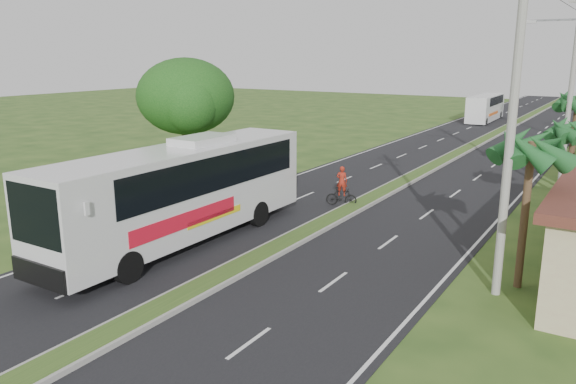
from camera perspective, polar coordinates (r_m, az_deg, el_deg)
The scene contains 13 objects.
ground at distance 21.51m, azimuth -3.74°, elevation -7.22°, with size 180.00×180.00×0.00m, color #28471A.
road_asphalt at distance 38.90m, azimuth 13.67°, elevation 2.00°, with size 14.00×160.00×0.02m, color black.
median_strip at distance 38.88m, azimuth 13.68°, elevation 2.14°, with size 1.20×160.00×0.18m.
lane_edge_left at distance 41.42m, azimuth 4.86°, elevation 3.04°, with size 0.12×160.00×0.01m, color silver.
lane_edge_right at distance 37.42m, azimuth 23.43°, elevation 0.77°, with size 0.12×160.00×0.01m, color silver.
palm_verge_a at distance 19.69m, azimuth 23.51°, elevation 3.99°, with size 2.40×2.40×5.45m.
palm_verge_b at distance 28.56m, azimuth 27.07°, elevation 5.57°, with size 2.40×2.40×5.05m.
shade_tree at distance 35.62m, azimuth -10.44°, elevation 9.27°, with size 6.30×6.00×7.54m.
utility_pole_a at distance 18.67m, azimuth 21.78°, elevation 6.57°, with size 1.60×0.28×11.00m.
utility_pole_b at distance 34.45m, azimuth 26.84°, elevation 9.94°, with size 3.20×0.28×12.00m.
coach_bus_main at distance 23.50m, azimuth -10.56°, elevation 0.50°, with size 2.92×13.48×4.35m.
coach_bus_far at distance 70.97m, azimuth 19.44°, elevation 8.20°, with size 2.49×10.43×3.03m.
motorcyclist at distance 29.30m, azimuth 5.47°, elevation 0.02°, with size 1.67×0.88×2.12m.
Camera 1 is at (11.78, -16.26, 7.71)m, focal length 35.00 mm.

